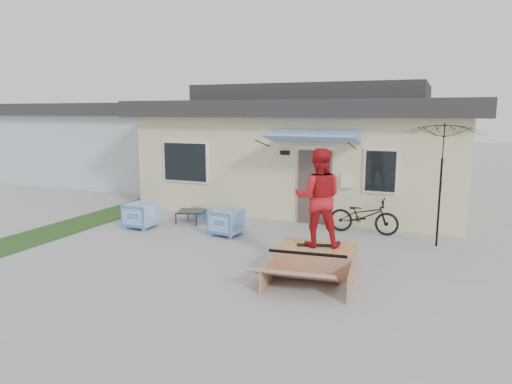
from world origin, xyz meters
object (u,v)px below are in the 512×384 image
at_px(loveseat, 209,210).
at_px(skater, 318,196).
at_px(armchair_left, 141,214).
at_px(coffee_table, 192,217).
at_px(armchair_right, 226,221).
at_px(skate_ramp, 317,259).
at_px(patio_umbrella, 441,173).
at_px(skateboard, 317,245).
at_px(bicycle, 364,212).

xyz_separation_m(loveseat, skater, (4.18, -3.23, 1.28)).
distance_m(armchair_left, coffee_table, 1.44).
relative_size(armchair_left, armchair_right, 1.02).
bearing_deg(skate_ramp, patio_umbrella, 45.80).
bearing_deg(armchair_left, skateboard, -105.33).
relative_size(bicycle, skateboard, 2.20).
bearing_deg(armchair_right, bicycle, 123.34).
relative_size(armchair_right, patio_umbrella, 0.35).
bearing_deg(patio_umbrella, bicycle, 164.08).
distance_m(skate_ramp, skater, 1.28).
bearing_deg(armchair_left, skater, -105.33).
bearing_deg(patio_umbrella, coffee_table, -178.34).
xyz_separation_m(bicycle, skater, (-0.38, -3.27, 0.95)).
distance_m(loveseat, bicycle, 4.58).
xyz_separation_m(loveseat, coffee_table, (-0.19, -0.67, -0.07)).
bearing_deg(armchair_left, skate_ramp, -105.81).
bearing_deg(loveseat, skate_ramp, 163.21).
bearing_deg(coffee_table, skate_ramp, -30.78).
distance_m(patio_umbrella, skater, 3.53).
relative_size(armchair_right, skater, 0.39).
xyz_separation_m(coffee_table, patio_umbrella, (6.58, 0.19, 1.57)).
xyz_separation_m(bicycle, skateboard, (-0.38, -3.27, -0.05)).
distance_m(loveseat, skater, 5.44).
height_order(armchair_right, skate_ramp, armchair_right).
distance_m(armchair_left, skate_ramp, 5.59).
bearing_deg(armchair_right, loveseat, -130.34).
distance_m(armchair_left, skateboard, 5.57).
height_order(coffee_table, skate_ramp, skate_ramp).
bearing_deg(loveseat, armchair_right, 152.70).
bearing_deg(skateboard, coffee_table, 131.50).
bearing_deg(loveseat, armchair_left, 76.88).
height_order(loveseat, bicycle, bicycle).
bearing_deg(loveseat, skateboard, 163.60).
height_order(coffee_table, skateboard, skateboard).
distance_m(loveseat, patio_umbrella, 6.57).
xyz_separation_m(loveseat, skateboard, (4.18, -3.23, 0.28)).
distance_m(coffee_table, skateboard, 5.08).
bearing_deg(skateboard, bicycle, 65.12).
relative_size(coffee_table, patio_umbrella, 0.34).
height_order(armchair_right, skateboard, armchair_right).
bearing_deg(coffee_table, skater, -30.33).
xyz_separation_m(coffee_table, skate_ramp, (4.38, -2.61, 0.07)).
height_order(loveseat, skater, skater).
bearing_deg(skateboard, armchair_left, 146.01).
xyz_separation_m(armchair_right, patio_umbrella, (5.07, 1.01, 1.37)).
bearing_deg(skater, patio_umbrella, -142.79).
relative_size(armchair_left, skater, 0.40).
relative_size(armchair_right, skate_ramp, 0.38).
distance_m(armchair_right, patio_umbrella, 5.35).
relative_size(patio_umbrella, skate_ramp, 1.09).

